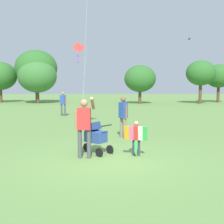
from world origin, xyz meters
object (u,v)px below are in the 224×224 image
person_adult_flyer (85,123)px  person_red_shirt (124,114)px  stroller (96,135)px  child_with_butterfly_kite (137,135)px  person_sitting_far (64,102)px  kite_orange_delta (80,50)px

person_adult_flyer → person_red_shirt: bearing=67.5°
stroller → child_with_butterfly_kite: bearing=-14.5°
person_adult_flyer → person_sitting_far: person_adult_flyer is taller
kite_orange_delta → person_red_shirt: 8.50m
child_with_butterfly_kite → person_red_shirt: (-0.29, 2.89, 0.37)m
person_red_shirt → person_sitting_far: bearing=115.7°
stroller → person_sitting_far: (-2.96, 10.78, 0.42)m
child_with_butterfly_kite → person_adult_flyer: (-1.60, -0.25, 0.42)m
person_red_shirt → stroller: bearing=-111.5°
kite_orange_delta → person_red_shirt: (2.67, -7.26, -3.53)m
person_adult_flyer → kite_orange_delta: 11.05m
person_sitting_far → kite_orange_delta: bearing=-36.9°
kite_orange_delta → person_sitting_far: 3.88m
person_adult_flyer → stroller: person_adult_flyer is taller
person_sitting_far → person_adult_flyer: bearing=-76.8°
stroller → kite_orange_delta: bearing=99.6°
person_adult_flyer → person_sitting_far: size_ratio=1.08×
stroller → kite_orange_delta: (-1.67, 9.81, 3.95)m
stroller → person_red_shirt: 2.78m
kite_orange_delta → person_red_shirt: size_ratio=2.94×
person_sitting_far → stroller: bearing=-74.7°
person_red_shirt → person_sitting_far: person_red_shirt is taller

